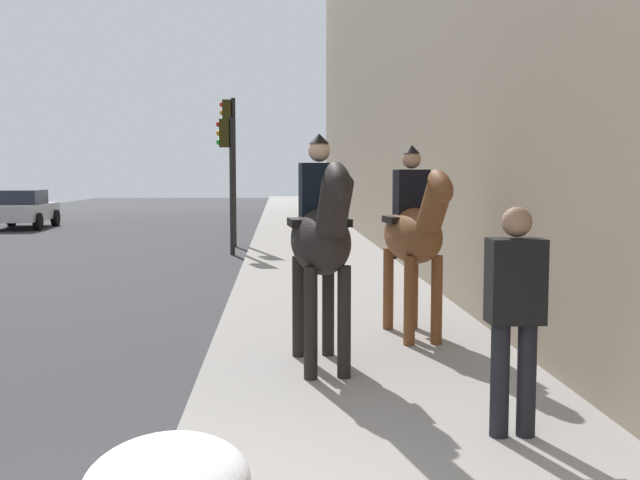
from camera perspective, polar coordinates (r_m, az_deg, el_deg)
mounted_horse_near at (r=7.36m, az=0.10°, el=0.18°), size 2.15×0.71×2.33m
mounted_horse_far at (r=8.84m, az=7.17°, el=0.62°), size 2.15×0.74×2.27m
pedestrian_greeting at (r=5.67m, az=14.60°, el=-4.87°), size 0.26×0.40×1.70m
car_near_lane at (r=30.13m, az=-21.63°, el=2.22°), size 3.85×1.98×1.44m
traffic_light_near_curb at (r=18.93m, az=-7.01°, el=5.89°), size 0.20×0.44×3.45m
traffic_light_far_curb at (r=21.16m, az=-6.82°, el=6.95°), size 0.20×0.44×4.14m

